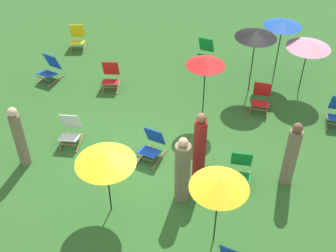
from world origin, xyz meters
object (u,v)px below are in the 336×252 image
deckchair_6 (261,98)px  deckchair_10 (152,145)px  umbrella_2 (283,23)px  umbrella_5 (256,34)px  umbrella_4 (309,44)px  person_3 (200,148)px  deckchair_4 (240,169)px  deckchair_9 (111,76)px  deckchair_0 (205,52)px  person_1 (19,138)px  umbrella_0 (105,159)px  deckchair_2 (70,130)px  umbrella_1 (220,183)px  umbrella_3 (206,61)px  person_2 (182,172)px  person_0 (291,156)px  deckchair_1 (50,69)px  deckchair_8 (77,38)px

deckchair_6 → deckchair_10: bearing=-131.9°
umbrella_2 → umbrella_5: bearing=-125.6°
deckchair_6 → umbrella_4: 1.99m
umbrella_4 → person_3: (-2.23, -4.28, -0.67)m
deckchair_4 → deckchair_9: (-4.27, 2.98, 0.00)m
deckchair_0 → person_1: person_1 is taller
deckchair_4 → umbrella_0: umbrella_0 is taller
deckchair_2 → umbrella_1: (4.08, -2.14, 1.32)m
umbrella_0 → umbrella_3: size_ratio=0.86×
deckchair_0 → umbrella_1: umbrella_1 is taller
deckchair_9 → umbrella_4: umbrella_4 is taller
umbrella_1 → umbrella_5: bearing=89.0°
deckchair_0 → umbrella_5: (1.61, -1.33, 1.50)m
umbrella_3 → person_2: (0.11, -3.05, -0.94)m
deckchair_9 → person_0: 6.00m
umbrella_4 → person_0: (-0.22, -3.92, -0.75)m
deckchair_1 → person_0: size_ratio=0.49×
deckchair_2 → umbrella_5: 5.64m
deckchair_9 → person_2: 4.93m
deckchair_9 → deckchair_8: bearing=122.1°
umbrella_1 → umbrella_4: (1.57, 5.96, -0.11)m
deckchair_8 → umbrella_2: umbrella_2 is taller
person_0 → person_2: size_ratio=0.99×
umbrella_0 → umbrella_2: bearing=63.9°
deckchair_2 → umbrella_4: 6.93m
deckchair_9 → umbrella_0: 4.98m
deckchair_2 → person_1: 1.36m
deckchair_9 → deckchair_1: bearing=169.8°
deckchair_2 → person_1: bearing=-134.6°
umbrella_2 → person_0: 4.67m
umbrella_3 → deckchair_2: bearing=-148.6°
umbrella_3 → person_1: umbrella_3 is taller
umbrella_1 → umbrella_0: bearing=173.9°
umbrella_2 → deckchair_6: bearing=-99.0°
deckchair_4 → umbrella_2: bearing=80.1°
deckchair_4 → umbrella_2: umbrella_2 is taller
person_0 → person_1: bearing=110.1°
deckchair_9 → umbrella_1: 6.36m
umbrella_0 → person_2: 1.74m
person_2 → deckchair_1: bearing=165.1°
deckchair_8 → umbrella_1: size_ratio=0.48×
deckchair_0 → deckchair_10: bearing=-87.2°
umbrella_2 → person_2: size_ratio=1.12×
deckchair_2 → umbrella_0: bearing=-54.7°
person_3 → deckchair_0: bearing=-171.2°
umbrella_1 → person_1: 5.05m
person_1 → person_3: (4.19, 0.57, 0.09)m
deckchair_1 → deckchair_8: (0.00, 2.07, 0.00)m
deckchair_9 → deckchair_10: size_ratio=1.00×
umbrella_1 → umbrella_3: bearing=104.0°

